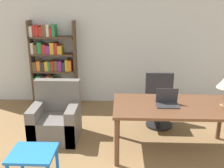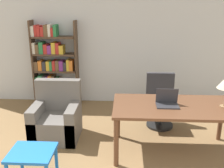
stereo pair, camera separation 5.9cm
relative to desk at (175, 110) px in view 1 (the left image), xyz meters
The scene contains 7 objects.
wall_back 2.28m from the desk, 103.86° to the left, with size 8.00×0.06×2.70m.
desk is the anchor object (origin of this frame).
laptop 0.18m from the desk, behind, with size 0.32×0.23×0.24m.
office_chair 0.98m from the desk, 95.05° to the left, with size 0.54×0.54×0.96m.
side_table_blue 2.07m from the desk, 155.82° to the right, with size 0.55×0.48×0.46m.
armchair 1.96m from the desk, 168.67° to the left, with size 0.77×0.71×0.95m.
bookshelf 3.05m from the desk, 140.74° to the left, with size 0.98×0.28×1.84m.
Camera 1 is at (-0.27, -1.19, 2.23)m, focal length 42.00 mm.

